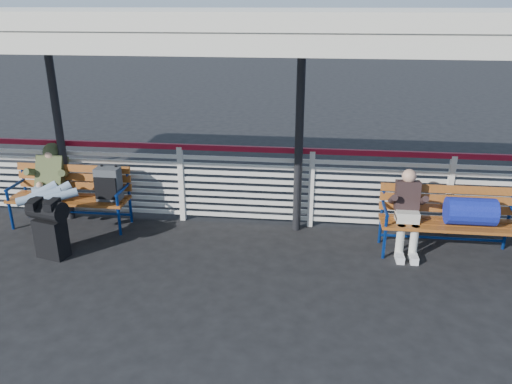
# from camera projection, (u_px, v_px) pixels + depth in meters

# --- Properties ---
(ground) EXTENTS (60.00, 60.00, 0.00)m
(ground) POSITION_uv_depth(u_px,v_px,m) (145.00, 281.00, 6.17)
(ground) COLOR black
(ground) RESTS_ON ground
(fence) EXTENTS (12.08, 0.08, 1.24)m
(fence) POSITION_uv_depth(u_px,v_px,m) (181.00, 180.00, 7.70)
(fence) COLOR silver
(fence) RESTS_ON ground
(canopy) EXTENTS (12.60, 3.60, 3.16)m
(canopy) POSITION_uv_depth(u_px,v_px,m) (148.00, 20.00, 5.89)
(canopy) COLOR silver
(canopy) RESTS_ON ground
(luggage_stack) EXTENTS (0.55, 0.39, 0.82)m
(luggage_stack) POSITION_uv_depth(u_px,v_px,m) (50.00, 226.00, 6.63)
(luggage_stack) COLOR black
(luggage_stack) RESTS_ON ground
(bench_left) EXTENTS (1.80, 0.56, 0.96)m
(bench_left) POSITION_uv_depth(u_px,v_px,m) (85.00, 188.00, 7.52)
(bench_left) COLOR #AD5321
(bench_left) RESTS_ON ground
(bench_right) EXTENTS (1.80, 0.56, 0.92)m
(bench_right) POSITION_uv_depth(u_px,v_px,m) (460.00, 213.00, 6.64)
(bench_right) COLOR #AD5321
(bench_right) RESTS_ON ground
(traveler_man) EXTENTS (0.94, 1.64, 0.77)m
(traveler_man) POSITION_uv_depth(u_px,v_px,m) (48.00, 189.00, 7.21)
(traveler_man) COLOR #8DA4BE
(traveler_man) RESTS_ON ground
(companion_person) EXTENTS (0.32, 0.66, 1.15)m
(companion_person) POSITION_uv_depth(u_px,v_px,m) (407.00, 211.00, 6.72)
(companion_person) COLOR beige
(companion_person) RESTS_ON ground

